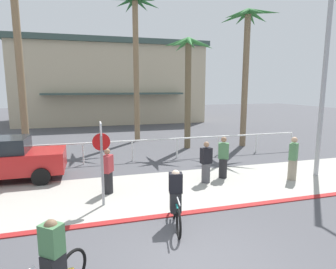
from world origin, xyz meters
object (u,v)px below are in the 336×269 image
at_px(pedestrian_0, 206,164).
at_px(pedestrian_1, 108,173).
at_px(pedestrian_2, 223,159).
at_px(pedestrian_3, 293,160).
at_px(stop_sign_bike_lane, 102,152).
at_px(palm_tree_4, 136,37).
at_px(palm_tree_5, 188,67).
at_px(palm_tree_6, 247,44).
at_px(cyclist_yellow_1, 51,265).
at_px(streetlight_curb, 330,68).
at_px(cyclist_teal_0, 176,199).
at_px(car_red_1, 2,159).
at_px(palm_tree_3, 18,32).

height_order(pedestrian_0, pedestrian_1, pedestrian_0).
xyz_separation_m(pedestrian_2, pedestrian_3, (2.47, -0.97, 0.02)).
xyz_separation_m(pedestrian_1, pedestrian_3, (6.97, -0.51, 0.08)).
xyz_separation_m(stop_sign_bike_lane, palm_tree_4, (2.84, 10.29, 5.04)).
bearing_deg(pedestrian_2, palm_tree_5, 84.26).
bearing_deg(pedestrian_3, palm_tree_6, 75.90).
bearing_deg(pedestrian_3, palm_tree_5, 105.69).
bearing_deg(pedestrian_3, cyclist_yellow_1, -152.27).
xyz_separation_m(streetlight_curb, pedestrian_3, (-1.38, -0.01, -3.48)).
bearing_deg(pedestrian_1, palm_tree_6, 34.45).
xyz_separation_m(cyclist_teal_0, pedestrian_0, (2.09, 2.86, 0.03)).
bearing_deg(cyclist_yellow_1, pedestrian_0, 45.44).
relative_size(palm_tree_4, car_red_1, 2.10).
bearing_deg(stop_sign_bike_lane, palm_tree_4, 74.59).
bearing_deg(palm_tree_4, palm_tree_3, -158.63).
distance_m(palm_tree_3, palm_tree_6, 12.32).
relative_size(palm_tree_3, pedestrian_0, 5.59).
xyz_separation_m(pedestrian_0, pedestrian_1, (-3.62, -0.12, -0.01)).
distance_m(palm_tree_4, pedestrian_1, 11.38).
bearing_deg(palm_tree_6, pedestrian_1, -145.55).
relative_size(palm_tree_4, cyclist_yellow_1, 6.16).
relative_size(stop_sign_bike_lane, streetlight_curb, 0.34).
distance_m(palm_tree_4, pedestrian_0, 11.02).
bearing_deg(pedestrian_1, pedestrian_0, 1.84).
xyz_separation_m(palm_tree_3, pedestrian_0, (7.32, -6.72, -5.55)).
xyz_separation_m(stop_sign_bike_lane, cyclist_yellow_1, (-1.04, -3.85, -0.98)).
relative_size(car_red_1, pedestrian_2, 2.64).
bearing_deg(pedestrian_0, streetlight_curb, -7.36).
bearing_deg(palm_tree_4, car_red_1, -132.77).
bearing_deg(palm_tree_6, palm_tree_4, 150.09).
height_order(stop_sign_bike_lane, pedestrian_1, stop_sign_bike_lane).
xyz_separation_m(streetlight_curb, cyclist_teal_0, (-6.82, -2.25, -3.58)).
relative_size(cyclist_yellow_1, pedestrian_1, 0.96).
relative_size(palm_tree_5, palm_tree_6, 0.79).
relative_size(palm_tree_6, pedestrian_0, 5.09).
relative_size(palm_tree_5, pedestrian_2, 3.81).
bearing_deg(palm_tree_5, cyclist_yellow_1, -119.81).
xyz_separation_m(car_red_1, pedestrian_0, (7.40, -2.28, -0.15)).
height_order(palm_tree_5, pedestrian_0, palm_tree_5).
bearing_deg(palm_tree_6, palm_tree_5, 174.53).
height_order(streetlight_curb, palm_tree_3, palm_tree_3).
xyz_separation_m(stop_sign_bike_lane, palm_tree_6, (8.80, 6.87, 4.40)).
distance_m(stop_sign_bike_lane, pedestrian_0, 4.11).
relative_size(cyclist_yellow_1, pedestrian_2, 0.90).
height_order(palm_tree_6, car_red_1, palm_tree_6).
xyz_separation_m(pedestrian_0, pedestrian_2, (0.88, 0.34, 0.05)).
height_order(cyclist_yellow_1, pedestrian_3, pedestrian_3).
xyz_separation_m(stop_sign_bike_lane, pedestrian_1, (0.22, 0.98, -0.96)).
bearing_deg(cyclist_teal_0, palm_tree_5, 68.41).
height_order(palm_tree_4, palm_tree_5, palm_tree_4).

